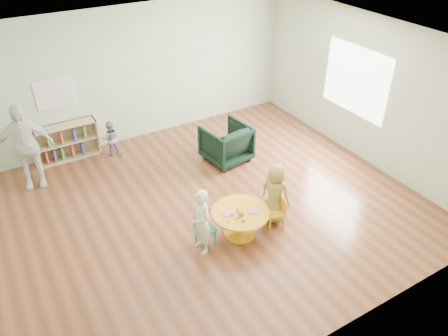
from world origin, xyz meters
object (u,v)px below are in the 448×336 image
at_px(activity_table, 240,219).
at_px(child_right, 275,193).
at_px(armchair, 226,143).
at_px(kid_chair_left, 203,229).
at_px(child_left, 202,222).
at_px(kid_chair_right, 277,211).
at_px(adult_caretaker, 25,147).
at_px(toddler, 111,138).
at_px(bookshelf, 67,142).

bearing_deg(activity_table, child_right, 2.60).
relative_size(activity_table, child_right, 0.86).
xyz_separation_m(armchair, child_right, (-0.28, -1.99, 0.14)).
height_order(kid_chair_left, child_left, child_left).
xyz_separation_m(kid_chair_left, child_left, (-0.08, -0.12, 0.27)).
height_order(activity_table, child_right, child_right).
xyz_separation_m(kid_chair_right, child_left, (-1.31, 0.11, 0.26)).
bearing_deg(kid_chair_right, adult_caretaker, 60.39).
bearing_deg(activity_table, kid_chair_left, 169.43).
relative_size(activity_table, kid_chair_left, 1.79).
bearing_deg(adult_caretaker, kid_chair_right, -35.01).
xyz_separation_m(activity_table, adult_caretaker, (-2.53, 3.08, 0.50)).
height_order(armchair, child_right, child_right).
bearing_deg(adult_caretaker, child_left, -48.78).
xyz_separation_m(activity_table, kid_chair_right, (0.63, -0.12, -0.03)).
relative_size(child_left, toddler, 1.44).
relative_size(activity_table, kid_chair_right, 1.70).
relative_size(toddler, adult_caretaker, 0.46).
xyz_separation_m(activity_table, child_right, (0.68, 0.03, 0.21)).
bearing_deg(toddler, adult_caretaker, 26.04).
xyz_separation_m(armchair, adult_caretaker, (-3.49, 1.05, 0.43)).
bearing_deg(armchair, child_right, 74.45).
bearing_deg(child_left, activity_table, 89.22).
bearing_deg(toddler, armchair, 159.38).
bearing_deg(activity_table, armchair, 64.78).
bearing_deg(child_right, kid_chair_right, 139.73).
bearing_deg(child_right, kid_chair_left, 64.07).
distance_m(armchair, child_left, 2.61).
distance_m(bookshelf, adult_caretaker, 1.11).
distance_m(child_left, child_right, 1.36).
bearing_deg(kid_chair_right, toddler, 39.90).
relative_size(kid_chair_left, toddler, 0.67).
distance_m(kid_chair_left, toddler, 3.30).
distance_m(activity_table, kid_chair_left, 0.61).
bearing_deg(toddler, activity_table, 120.63).
height_order(child_right, toddler, child_right).
bearing_deg(kid_chair_left, activity_table, 74.17).
relative_size(bookshelf, toddler, 1.60).
bearing_deg(kid_chair_left, child_right, 81.10).
height_order(kid_chair_left, bookshelf, bookshelf).
bearing_deg(activity_table, adult_caretaker, 129.48).
xyz_separation_m(kid_chair_left, child_right, (1.28, -0.08, 0.26)).
bearing_deg(child_left, kid_chair_right, 83.86).
relative_size(child_left, child_right, 1.03).
relative_size(armchair, toddler, 1.12).
bearing_deg(activity_table, toddler, 105.65).
xyz_separation_m(kid_chair_right, toddler, (-1.58, 3.50, 0.09)).
distance_m(child_right, toddler, 3.73).
height_order(kid_chair_left, armchair, armchair).
relative_size(kid_chair_left, adult_caretaker, 0.31).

